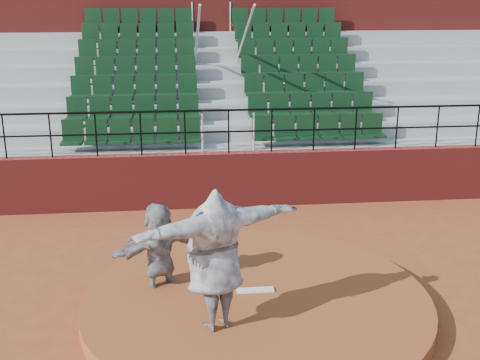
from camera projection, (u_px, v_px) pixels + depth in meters
name	position (u px, v px, depth m)	size (l,w,h in m)	color
ground	(256.00, 309.00, 9.60)	(90.00, 90.00, 0.00)	brown
pitchers_mound	(256.00, 302.00, 9.56)	(5.50, 5.50, 0.25)	#964A21
pitching_rubber	(255.00, 290.00, 9.66)	(0.60, 0.15, 0.03)	white
boundary_wall	(229.00, 179.00, 14.16)	(24.00, 0.30, 1.30)	maroon
wall_railing	(229.00, 122.00, 13.75)	(24.04, 0.05, 1.03)	black
seating_deck	(218.00, 117.00, 17.39)	(24.00, 5.97, 4.63)	#9B9B96
press_box_facade	(209.00, 34.00, 20.53)	(24.00, 3.00, 7.10)	maroon
pitcher	(215.00, 259.00, 8.36)	(2.55, 0.69, 2.07)	black
fielder	(159.00, 251.00, 9.76)	(1.53, 0.49, 1.65)	black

